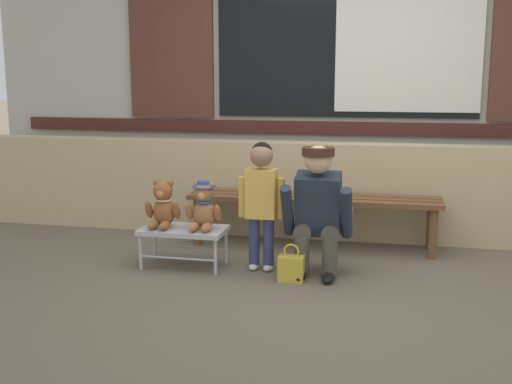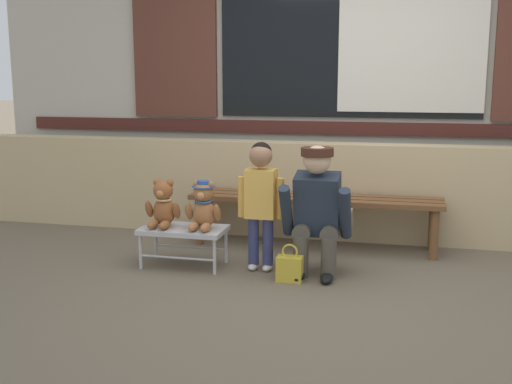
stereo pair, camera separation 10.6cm
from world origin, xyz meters
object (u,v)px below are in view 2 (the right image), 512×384
object	(u,v)px
teddy_bear_plain	(163,205)
handbag_on_ground	(290,268)
small_display_bench	(184,232)
teddy_bear_with_hat	(203,206)
adult_crouching	(318,210)
wooden_bench_long	(314,204)
child_standing	(261,192)

from	to	relation	value
teddy_bear_plain	handbag_on_ground	size ratio (longest dim) A/B	1.34
small_display_bench	teddy_bear_with_hat	world-z (taller)	teddy_bear_with_hat
teddy_bear_plain	adult_crouching	distance (m)	1.18
teddy_bear_with_hat	wooden_bench_long	bearing A→B (deg)	46.14
small_display_bench	teddy_bear_plain	size ratio (longest dim) A/B	1.76
wooden_bench_long	child_standing	xyz separation A→B (m)	(-0.29, -0.72, 0.22)
wooden_bench_long	small_display_bench	distance (m)	1.17
small_display_bench	teddy_bear_plain	world-z (taller)	teddy_bear_plain
small_display_bench	adult_crouching	size ratio (longest dim) A/B	0.67
adult_crouching	handbag_on_ground	distance (m)	0.47
teddy_bear_with_hat	adult_crouching	size ratio (longest dim) A/B	0.38
handbag_on_ground	teddy_bear_with_hat	bearing A→B (deg)	165.68
child_standing	small_display_bench	bearing A→B (deg)	-176.04
child_standing	handbag_on_ground	world-z (taller)	child_standing
wooden_bench_long	adult_crouching	xyz separation A→B (m)	(0.13, -0.73, 0.11)
child_standing	handbag_on_ground	bearing A→B (deg)	-39.68
handbag_on_ground	small_display_bench	bearing A→B (deg)	168.43
teddy_bear_plain	teddy_bear_with_hat	xyz separation A→B (m)	(0.32, 0.00, 0.01)
teddy_bear_with_hat	adult_crouching	distance (m)	0.86
small_display_bench	child_standing	xyz separation A→B (m)	(0.59, 0.04, 0.33)
adult_crouching	handbag_on_ground	world-z (taller)	adult_crouching
teddy_bear_with_hat	handbag_on_ground	distance (m)	0.81
small_display_bench	teddy_bear_with_hat	distance (m)	0.26
wooden_bench_long	small_display_bench	world-z (taller)	wooden_bench_long
adult_crouching	small_display_bench	bearing A→B (deg)	-178.45
teddy_bear_plain	teddy_bear_with_hat	distance (m)	0.32
wooden_bench_long	small_display_bench	size ratio (longest dim) A/B	3.28
wooden_bench_long	teddy_bear_with_hat	bearing A→B (deg)	-133.86
wooden_bench_long	adult_crouching	world-z (taller)	adult_crouching
teddy_bear_with_hat	child_standing	size ratio (longest dim) A/B	0.38
child_standing	adult_crouching	world-z (taller)	child_standing
adult_crouching	handbag_on_ground	xyz separation A→B (m)	(-0.17, -0.20, -0.38)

